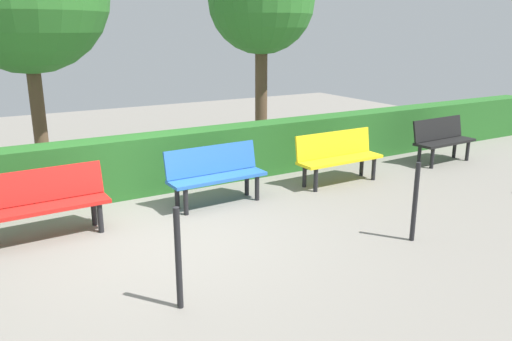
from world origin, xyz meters
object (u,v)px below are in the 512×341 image
Objects in this scene: bench_blue at (215,172)px; tree_near at (261,1)px; bench_red at (42,201)px; bench_yellow at (338,155)px; bench_black at (442,138)px.

tree_near is (-2.42, -2.70, 2.60)m from bench_blue.
bench_blue is 0.95× the size of bench_red.
bench_yellow is 1.05× the size of bench_blue.
tree_near is at bearing -50.53° from bench_black.
bench_black is 0.89× the size of bench_yellow.
bench_red is (2.42, 0.07, 0.00)m from bench_blue.
bench_blue is 4.46m from tree_near.
tree_near is at bearing -133.82° from bench_blue.
bench_yellow is at bearing 86.61° from tree_near.
bench_black is at bearing 177.40° from bench_blue.
tree_near is (-0.17, -2.79, 2.59)m from bench_yellow.
tree_near is at bearing -94.25° from bench_yellow.
bench_yellow reaches higher than bench_red.
bench_red is at bearing -1.10° from bench_yellow.
bench_black is 2.64m from bench_yellow.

